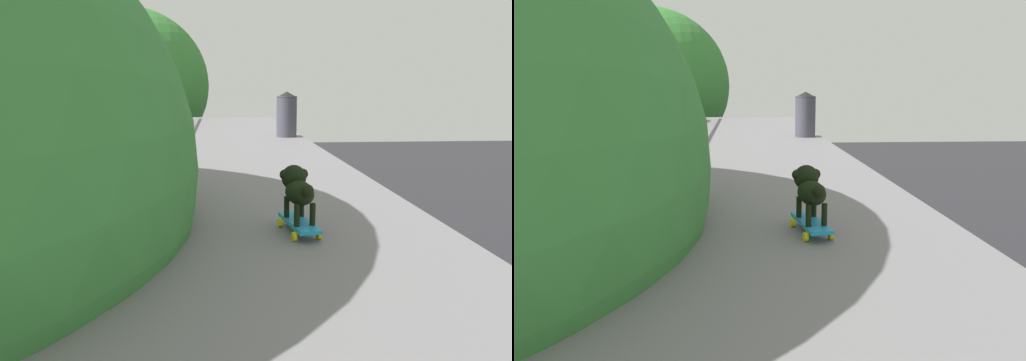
# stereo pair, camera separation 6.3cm
# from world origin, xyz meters

# --- Properties ---
(roadside_tree_far) EXTENTS (4.14, 4.14, 7.68)m
(roadside_tree_far) POSITION_xyz_m (-1.93, 12.91, 5.83)
(roadside_tree_far) COLOR brown
(roadside_tree_far) RESTS_ON ground
(roadside_tree_farthest) EXTENTS (5.38, 5.38, 9.54)m
(roadside_tree_farthest) POSITION_xyz_m (-1.64, 17.77, 6.93)
(roadside_tree_farthest) COLOR #4D3E29
(roadside_tree_farthest) RESTS_ON ground
(toy_skateboard) EXTENTS (0.24, 0.51, 0.08)m
(toy_skateboard) POSITION_xyz_m (1.86, 3.26, 6.12)
(toy_skateboard) COLOR #1F97D7
(toy_skateboard) RESTS_ON overpass_deck
(small_dog) EXTENTS (0.22, 0.43, 0.34)m
(small_dog) POSITION_xyz_m (1.85, 3.29, 6.35)
(small_dog) COLOR black
(small_dog) RESTS_ON toy_skateboard
(litter_bin) EXTENTS (0.37, 0.37, 0.81)m
(litter_bin) POSITION_xyz_m (2.58, 9.16, 6.47)
(litter_bin) COLOR #454553
(litter_bin) RESTS_ON overpass_deck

